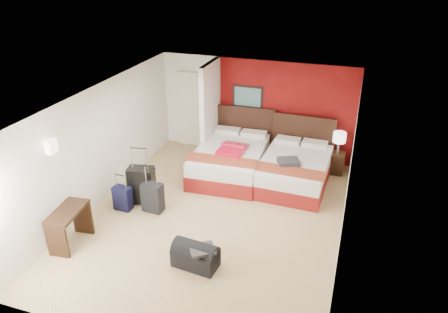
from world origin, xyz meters
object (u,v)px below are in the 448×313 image
at_px(nightstand, 336,163).
at_px(duffel_bag, 196,256).
at_px(bed_left, 230,161).
at_px(red_suitcase_open, 233,149).
at_px(table_lamp, 339,143).
at_px(desk, 70,227).
at_px(bed_right, 294,171).
at_px(suitcase_charcoal, 153,198).
at_px(suitcase_black, 142,186).
at_px(suitcase_navy, 123,199).

height_order(nightstand, duffel_bag, nightstand).
relative_size(bed_left, red_suitcase_open, 2.79).
xyz_separation_m(table_lamp, duffel_bag, (-1.97, -4.24, -0.59)).
relative_size(duffel_bag, desk, 0.87).
height_order(bed_left, bed_right, bed_left).
height_order(table_lamp, desk, table_lamp).
xyz_separation_m(bed_left, desk, (-1.93, -3.53, 0.03)).
relative_size(bed_left, suitcase_charcoal, 3.65).
relative_size(red_suitcase_open, suitcase_black, 1.01).
bearing_deg(desk, suitcase_charcoal, 51.45).
xyz_separation_m(suitcase_black, suitcase_charcoal, (0.37, -0.24, -0.09)).
bearing_deg(bed_right, red_suitcase_open, -173.99).
bearing_deg(duffel_bag, bed_right, 78.24).
height_order(bed_left, red_suitcase_open, red_suitcase_open).
bearing_deg(nightstand, bed_right, -136.89).
height_order(suitcase_charcoal, duffel_bag, suitcase_charcoal).
xyz_separation_m(table_lamp, suitcase_charcoal, (-3.43, -2.93, -0.48)).
distance_m(suitcase_black, suitcase_charcoal, 0.45).
relative_size(bed_right, desk, 2.40).
bearing_deg(bed_left, bed_right, -2.91).
height_order(suitcase_navy, duffel_bag, suitcase_navy).
xyz_separation_m(bed_left, duffel_bag, (0.46, -3.37, -0.14)).
bearing_deg(red_suitcase_open, suitcase_black, -126.68).
bearing_deg(nightstand, bed_left, -161.78).
bearing_deg(nightstand, suitcase_navy, -144.21).
height_order(table_lamp, duffel_bag, table_lamp).
bearing_deg(nightstand, table_lamp, 0.00).
bearing_deg(red_suitcase_open, desk, -116.72).
bearing_deg(suitcase_navy, suitcase_black, 59.36).
distance_m(bed_left, desk, 4.03).
distance_m(red_suitcase_open, suitcase_navy, 2.77).
bearing_deg(bed_right, bed_left, -177.94).
height_order(bed_right, suitcase_charcoal, bed_right).
bearing_deg(desk, bed_left, 55.05).
bearing_deg(suitcase_navy, red_suitcase_open, 53.53).
bearing_deg(desk, bed_right, 39.15).
bearing_deg(suitcase_charcoal, nightstand, 44.41).
relative_size(bed_left, bed_right, 1.06).
xyz_separation_m(nightstand, suitcase_charcoal, (-3.43, -2.93, 0.05)).
bearing_deg(table_lamp, suitcase_black, -144.71).
distance_m(bed_left, red_suitcase_open, 0.41).
bearing_deg(suitcase_navy, bed_right, 37.71).
bearing_deg(suitcase_black, red_suitcase_open, 38.91).
relative_size(bed_left, suitcase_navy, 4.43).
bearing_deg(bed_right, duffel_bag, -105.97).
bearing_deg(nightstand, red_suitcase_open, -158.87).
bearing_deg(suitcase_black, suitcase_navy, -134.09).
height_order(suitcase_charcoal, desk, desk).
bearing_deg(suitcase_navy, nightstand, 40.03).
bearing_deg(duffel_bag, table_lamp, 71.24).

